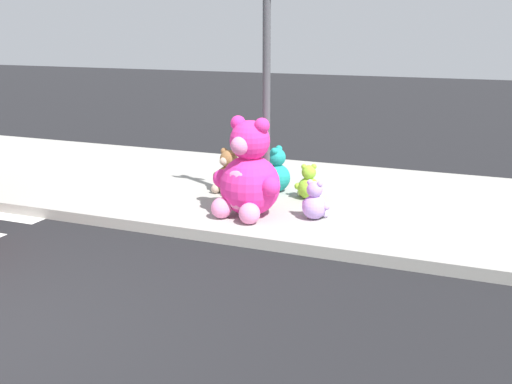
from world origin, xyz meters
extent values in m
cube|color=#9E9B93|center=(0.00, 5.20, 0.07)|extent=(28.00, 4.40, 0.15)
cylinder|color=#4C4C51|center=(1.00, 4.40, 1.75)|extent=(0.11, 0.11, 3.20)
sphere|color=#F22D93|center=(0.98, 3.85, 0.56)|extent=(0.82, 0.82, 0.82)
ellipsoid|color=pink|center=(0.92, 3.56, 0.56)|extent=(0.48, 0.27, 0.53)
sphere|color=#F22D93|center=(0.98, 3.85, 1.17)|extent=(0.54, 0.54, 0.54)
sphere|color=pink|center=(0.94, 3.63, 1.14)|extent=(0.25, 0.25, 0.25)
sphere|color=#F22D93|center=(1.17, 3.81, 1.39)|extent=(0.21, 0.21, 0.21)
sphere|color=#F22D93|center=(1.35, 3.67, 0.62)|extent=(0.26, 0.26, 0.26)
sphere|color=pink|center=(1.14, 3.46, 0.29)|extent=(0.28, 0.28, 0.28)
sphere|color=#F22D93|center=(0.80, 3.89, 1.39)|extent=(0.21, 0.21, 0.21)
sphere|color=#F22D93|center=(0.58, 3.83, 0.62)|extent=(0.26, 0.26, 0.26)
sphere|color=pink|center=(0.69, 3.55, 0.29)|extent=(0.28, 0.28, 0.28)
sphere|color=teal|center=(0.89, 5.13, 0.37)|extent=(0.43, 0.43, 0.43)
ellipsoid|color=#7BBFBC|center=(0.73, 5.13, 0.37)|extent=(0.10, 0.24, 0.28)
sphere|color=teal|center=(0.89, 5.13, 0.69)|extent=(0.28, 0.28, 0.28)
sphere|color=#7BBFBC|center=(0.77, 5.13, 0.67)|extent=(0.13, 0.13, 0.13)
sphere|color=teal|center=(0.89, 5.03, 0.80)|extent=(0.11, 0.11, 0.11)
sphere|color=teal|center=(0.83, 4.93, 0.40)|extent=(0.14, 0.14, 0.14)
sphere|color=#7BBFBC|center=(0.70, 5.01, 0.22)|extent=(0.15, 0.15, 0.15)
sphere|color=teal|center=(0.89, 5.23, 0.80)|extent=(0.11, 0.11, 0.11)
sphere|color=teal|center=(0.83, 5.34, 0.40)|extent=(0.14, 0.14, 0.14)
sphere|color=#7BBFBC|center=(0.70, 5.25, 0.22)|extent=(0.15, 0.15, 0.15)
sphere|color=#B28CD8|center=(1.85, 3.99, 0.31)|extent=(0.33, 0.33, 0.33)
ellipsoid|color=silver|center=(1.88, 4.10, 0.31)|extent=(0.19, 0.11, 0.21)
sphere|color=#B28CD8|center=(1.85, 3.99, 0.56)|extent=(0.21, 0.21, 0.21)
sphere|color=silver|center=(1.87, 4.08, 0.54)|extent=(0.10, 0.10, 0.10)
sphere|color=#B28CD8|center=(1.78, 4.01, 0.64)|extent=(0.08, 0.08, 0.08)
sphere|color=#B28CD8|center=(1.71, 4.07, 0.34)|extent=(0.10, 0.10, 0.10)
sphere|color=silver|center=(1.80, 4.15, 0.21)|extent=(0.11, 0.11, 0.11)
sphere|color=#B28CD8|center=(1.92, 3.97, 0.64)|extent=(0.08, 0.08, 0.08)
sphere|color=#B28CD8|center=(2.01, 3.99, 0.34)|extent=(0.10, 0.10, 0.10)
sphere|color=silver|center=(1.97, 4.10, 0.21)|extent=(0.11, 0.11, 0.11)
sphere|color=olive|center=(0.23, 4.80, 0.36)|extent=(0.42, 0.42, 0.42)
ellipsoid|color=tan|center=(0.19, 4.65, 0.36)|extent=(0.25, 0.16, 0.27)
sphere|color=olive|center=(0.23, 4.80, 0.68)|extent=(0.28, 0.28, 0.28)
sphere|color=tan|center=(0.20, 4.69, 0.66)|extent=(0.13, 0.13, 0.13)
sphere|color=olive|center=(0.33, 4.77, 0.79)|extent=(0.11, 0.11, 0.11)
sphere|color=olive|center=(0.41, 4.69, 0.39)|extent=(0.13, 0.13, 0.13)
sphere|color=tan|center=(0.29, 4.59, 0.22)|extent=(0.14, 0.14, 0.14)
sphere|color=olive|center=(0.14, 4.83, 0.79)|extent=(0.11, 0.11, 0.11)
sphere|color=olive|center=(0.03, 4.81, 0.39)|extent=(0.13, 0.13, 0.13)
sphere|color=tan|center=(0.07, 4.66, 0.22)|extent=(0.14, 0.14, 0.14)
sphere|color=#8CD133|center=(1.48, 4.91, 0.31)|extent=(0.32, 0.32, 0.32)
ellipsoid|color=#B8DE87|center=(1.42, 5.01, 0.31)|extent=(0.19, 0.15, 0.21)
sphere|color=#8CD133|center=(1.48, 4.91, 0.55)|extent=(0.21, 0.21, 0.21)
sphere|color=#B8DE87|center=(1.43, 4.99, 0.54)|extent=(0.10, 0.10, 0.10)
sphere|color=#8CD133|center=(1.41, 4.87, 0.64)|extent=(0.08, 0.08, 0.08)
sphere|color=#8CD133|center=(1.32, 4.87, 0.34)|extent=(0.10, 0.10, 0.10)
sphere|color=#B8DE87|center=(1.33, 4.99, 0.21)|extent=(0.11, 0.11, 0.11)
sphere|color=#8CD133|center=(1.54, 4.95, 0.64)|extent=(0.08, 0.08, 0.08)
sphere|color=#8CD133|center=(1.59, 5.02, 0.34)|extent=(0.10, 0.10, 0.10)
sphere|color=#B8DE87|center=(1.49, 5.08, 0.21)|extent=(0.11, 0.11, 0.11)
camera|label=1|loc=(4.10, -3.55, 2.65)|focal=43.17mm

